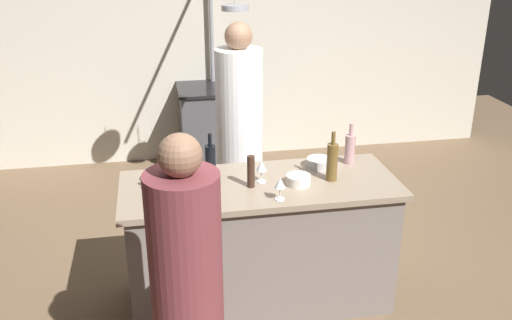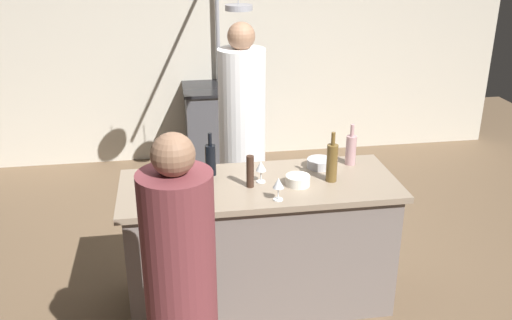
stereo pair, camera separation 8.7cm
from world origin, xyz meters
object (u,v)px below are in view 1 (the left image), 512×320
Objects in this scene: chef at (240,141)px; mixing_bowl_ceramic at (298,180)px; stove_range at (217,127)px; wine_bottle_white at (191,174)px; wine_bottle_dark at (210,160)px; wine_glass_near_left_guest at (280,184)px; mixing_bowl_steel at (319,163)px; wine_bottle_rose at (350,148)px; guest_left at (188,305)px; wine_glass_by_chef at (261,167)px; pepper_mill at (251,172)px; wine_bottle_amber at (332,161)px; bar_stool_left at (191,319)px; mixing_bowl_blue at (160,176)px; wine_bottle_green at (163,181)px.

mixing_bowl_ceramic is (0.21, -1.07, 0.11)m from chef.
wine_bottle_white is at bearing -100.06° from stove_range.
stove_range is 2.35m from wine_bottle_dark.
wine_glass_near_left_guest is at bearing -50.14° from wine_bottle_dark.
wine_bottle_rose is at bearing 6.28° from mixing_bowl_steel.
mixing_bowl_steel is (1.00, 1.20, 0.18)m from guest_left.
chef is 1.00m from wine_glass_by_chef.
guest_left reaches higher than wine_bottle_white.
wine_bottle_dark reaches higher than stove_range.
guest_left is 7.75× the size of pepper_mill.
guest_left is 1.43m from wine_bottle_amber.
wine_bottle_amber is (0.44, -1.03, 0.21)m from chef.
bar_stool_left is 3.58× the size of mixing_bowl_blue.
guest_left is at bearing -136.29° from wine_bottle_amber.
wine_bottle_amber reaches higher than mixing_bowl_steel.
guest_left is at bearing -105.83° from chef.
pepper_mill is 0.26m from wine_glass_near_left_guest.
wine_bottle_white reaches higher than wine_bottle_dark.
mixing_bowl_ceramic is at bearing 1.87° from wine_bottle_green.
chef is 6.10× the size of wine_bottle_rose.
mixing_bowl_steel is (0.45, -2.26, 0.48)m from stove_range.
chef is 10.00× the size of mixing_bowl_steel.
stove_range is 2.43m from mixing_bowl_blue.
wine_glass_by_chef is at bearing 10.13° from wine_bottle_white.
mixing_bowl_steel is at bearing 14.97° from wine_bottle_green.
mixing_bowl_ceramic is at bearing -20.00° from wine_glass_by_chef.
wine_bottle_dark is at bearing 154.81° from mixing_bowl_ceramic.
pepper_mill reaches higher than wine_glass_by_chef.
mixing_bowl_ceramic is at bearing 36.14° from bar_stool_left.
chef is 1.08m from mixing_bowl_blue.
wine_glass_near_left_guest is 0.26m from mixing_bowl_ceramic.
stove_range is 2.62m from wine_bottle_white.
stove_range is at bearing 82.47° from wine_bottle_dark.
wine_bottle_dark is 0.76m from mixing_bowl_steel.
pepper_mill is 0.79m from wine_bottle_rose.
pepper_mill is 0.73× the size of wine_bottle_green.
wine_bottle_green reaches higher than mixing_bowl_ceramic.
wine_bottle_amber is at bearing 0.86° from pepper_mill.
chef is 0.92m from mixing_bowl_steel.
bar_stool_left is 0.94m from wine_glass_near_left_guest.
wine_bottle_dark is 1.54× the size of mixing_bowl_blue.
wine_bottle_green is at bearing -178.13° from mixing_bowl_ceramic.
wine_bottle_dark is 1.01× the size of wine_bottle_green.
wine_bottle_rose is (1.20, 0.84, 0.63)m from bar_stool_left.
wine_bottle_dark is 0.35m from mixing_bowl_blue.
pepper_mill is 1.44× the size of wine_glass_near_left_guest.
wine_glass_by_chef reaches higher than mixing_bowl_ceramic.
wine_bottle_rose is at bearing 34.96° from bar_stool_left.
mixing_bowl_blue is (-0.19, 0.22, -0.09)m from wine_bottle_white.
wine_glass_by_chef is 0.48m from mixing_bowl_steel.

